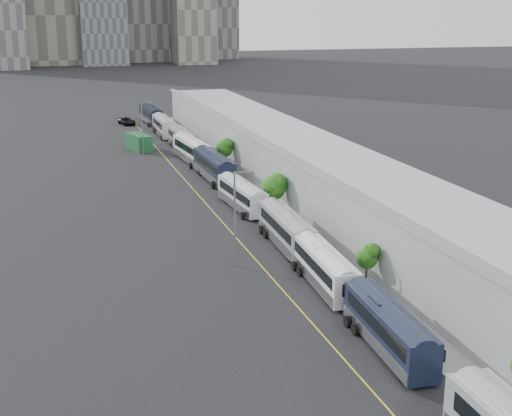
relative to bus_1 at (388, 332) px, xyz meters
name	(u,v)px	position (x,y,z in m)	size (l,w,h in m)	color
sidewalk	(311,218)	(6.91, 33.60, -1.42)	(10.00, 170.00, 0.12)	gray
lane_line	(225,226)	(-3.59, 33.60, -1.47)	(0.12, 160.00, 0.02)	gold
depot	(342,187)	(10.91, 33.60, 2.03)	(12.45, 160.40, 7.20)	gray
bus_1	(388,332)	(0.00, 0.00, 0.00)	(3.10, 12.12, 3.51)	#161D31
bus_2	(324,271)	(0.25, 12.92, 0.02)	(3.11, 12.25, 3.55)	white
bus_3	(286,232)	(0.70, 24.64, 0.08)	(3.02, 12.76, 3.71)	gray
bus_4	(242,198)	(0.17, 39.83, 0.00)	(3.29, 12.14, 3.51)	silver
bus_5	(214,169)	(0.49, 56.13, 0.20)	(3.25, 13.73, 3.99)	#151C30
bus_6	(192,152)	(0.08, 69.40, 0.18)	(3.87, 13.63, 3.93)	white
bus_7	(182,141)	(0.54, 80.96, 0.05)	(2.86, 12.45, 3.62)	gray
bus_8	(164,128)	(-0.10, 95.76, 0.11)	(2.88, 12.93, 3.78)	#B8B9C3
bus_9	(151,116)	(-0.15, 112.21, 0.10)	(3.41, 12.95, 3.74)	black
tree_1	(367,256)	(3.76, 11.66, 1.53)	(1.91, 1.91, 3.99)	black
tree_2	(274,184)	(3.23, 36.69, 2.22)	(2.96, 2.96, 5.19)	black
tree_3	(225,147)	(3.46, 61.45, 2.34)	(2.51, 2.51, 5.09)	black
street_lamp_near	(237,213)	(-5.86, 20.24, 3.92)	(2.04, 0.22, 9.41)	#59595E
street_lamp_far	(143,124)	(-6.48, 78.33, 3.72)	(2.04, 0.22, 9.02)	#59595E
shipping_container	(139,142)	(-6.85, 82.41, -0.07)	(2.63, 6.82, 2.82)	#154724
suv	(127,121)	(-5.43, 111.94, -0.72)	(2.53, 5.49, 1.52)	black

